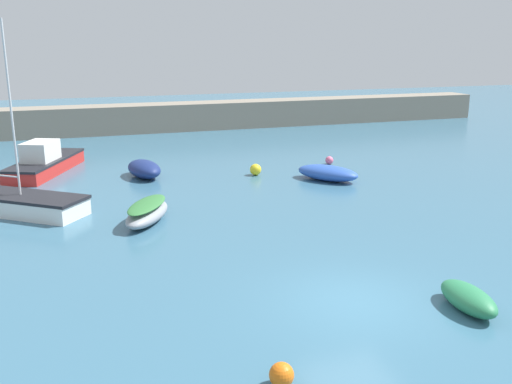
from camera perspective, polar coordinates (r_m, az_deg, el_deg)
ground_plane at (r=15.69m, az=9.91°, el=-11.07°), size 120.00×120.00×0.20m
harbor_breakwater at (r=44.42m, az=-9.73°, el=7.36°), size 55.05×2.62×2.05m
cabin_cruiser_white at (r=31.67m, az=-20.41°, el=2.82°), size 4.15×6.41×1.73m
sailboat_tall_mast at (r=24.64m, az=-22.42°, el=-1.04°), size 5.35×4.77×7.52m
dinghy_near_pier at (r=15.85m, az=20.45°, el=-9.93°), size 1.09×2.10×0.62m
rowboat_with_red_cover at (r=22.04m, az=-10.82°, el=-1.97°), size 2.58×3.39×0.82m
open_tender_yellow at (r=29.33m, az=-11.13°, el=2.28°), size 1.94×2.99×0.87m
rowboat_blue_near at (r=28.42m, az=7.17°, el=1.91°), size 3.12×3.46×0.74m
mooring_buoy_yellow at (r=29.28m, az=-0.04°, el=2.26°), size 0.59×0.59×0.59m
mooring_buoy_pink at (r=32.19m, az=7.34°, el=3.17°), size 0.45×0.45×0.45m
mooring_buoy_orange at (r=11.97m, az=2.57°, el=-17.80°), size 0.51×0.51×0.51m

